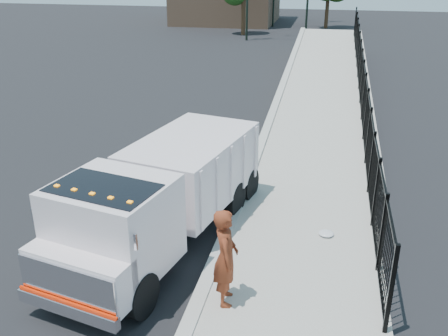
# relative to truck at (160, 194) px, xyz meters

# --- Properties ---
(ground) EXTENTS (120.00, 120.00, 0.00)m
(ground) POSITION_rel_truck_xyz_m (1.43, -0.21, -1.35)
(ground) COLOR black
(ground) RESTS_ON ground
(sidewalk) EXTENTS (3.55, 12.00, 0.12)m
(sidewalk) POSITION_rel_truck_xyz_m (3.36, -2.21, -1.29)
(sidewalk) COLOR #9E998E
(sidewalk) RESTS_ON ground
(curb) EXTENTS (0.30, 12.00, 0.16)m
(curb) POSITION_rel_truck_xyz_m (1.43, -2.21, -1.27)
(curb) COLOR #ADAAA3
(curb) RESTS_ON ground
(ramp) EXTENTS (3.95, 24.06, 3.19)m
(ramp) POSITION_rel_truck_xyz_m (3.56, 15.79, -1.35)
(ramp) COLOR #9E998E
(ramp) RESTS_ON ground
(iron_fence) EXTENTS (0.10, 28.00, 1.80)m
(iron_fence) POSITION_rel_truck_xyz_m (4.98, 11.79, -0.45)
(iron_fence) COLOR black
(iron_fence) RESTS_ON ground
(truck) EXTENTS (3.66, 7.32, 2.40)m
(truck) POSITION_rel_truck_xyz_m (0.00, 0.00, 0.00)
(truck) COLOR black
(truck) RESTS_ON ground
(worker) EXTENTS (0.63, 0.82, 2.01)m
(worker) POSITION_rel_truck_xyz_m (1.96, -1.94, -0.22)
(worker) COLOR maroon
(worker) RESTS_ON sidewalk
(debris) EXTENTS (0.38, 0.38, 0.09)m
(debris) POSITION_rel_truck_xyz_m (3.85, 1.05, -1.18)
(debris) COLOR silver
(debris) RESTS_ON sidewalk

